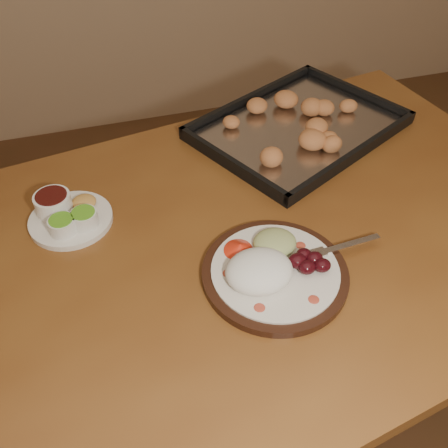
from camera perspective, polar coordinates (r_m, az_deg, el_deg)
name	(u,v)px	position (r m, az deg, el deg)	size (l,w,h in m)	color
dining_table	(228,272)	(1.08, 0.43, -5.53)	(1.63, 1.14, 0.75)	brown
dinner_plate	(272,269)	(0.93, 5.46, -5.09)	(0.36, 0.27, 0.06)	black
condiment_saucer	(67,214)	(1.08, -17.49, 1.07)	(0.17, 0.17, 0.06)	silver
baking_tray	(299,125)	(1.32, 8.54, 11.10)	(0.61, 0.55, 0.05)	black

